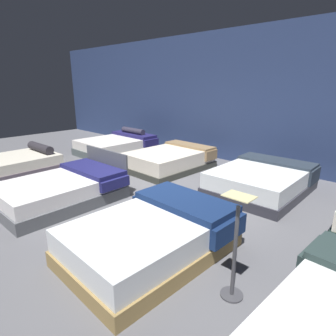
# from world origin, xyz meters

# --- Properties ---
(ground_plane) EXTENTS (18.00, 18.00, 0.02)m
(ground_plane) POSITION_xyz_m (0.00, 0.00, -0.01)
(ground_plane) COLOR #5B5B60
(showroom_back_wall) EXTENTS (18.00, 0.06, 3.50)m
(showroom_back_wall) POSITION_xyz_m (0.00, 3.58, 1.75)
(showroom_back_wall) COLOR navy
(showroom_back_wall) RESTS_ON ground_plane
(bed_0) EXTENTS (1.49, 1.98, 0.65)m
(bed_0) POSITION_xyz_m (-3.63, -1.13, 0.23)
(bed_0) COLOR #584D58
(bed_0) RESTS_ON ground_plane
(bed_1) EXTENTS (1.54, 2.15, 0.83)m
(bed_1) POSITION_xyz_m (-1.18, -1.12, 0.25)
(bed_1) COLOR #505257
(bed_1) RESTS_ON ground_plane
(bed_2) EXTENTS (1.55, 2.13, 0.58)m
(bed_2) POSITION_xyz_m (1.24, -1.15, 0.26)
(bed_2) COLOR olive
(bed_2) RESTS_ON ground_plane
(bed_4) EXTENTS (1.78, 2.14, 0.73)m
(bed_4) POSITION_xyz_m (-3.57, 1.89, 0.25)
(bed_4) COLOR #4A5454
(bed_4) RESTS_ON ground_plane
(bed_5) EXTENTS (1.55, 2.15, 0.53)m
(bed_5) POSITION_xyz_m (-1.21, 1.80, 0.24)
(bed_5) COLOR #32332C
(bed_5) RESTS_ON ground_plane
(bed_6) EXTENTS (1.64, 2.12, 0.54)m
(bed_6) POSITION_xyz_m (1.26, 1.87, 0.25)
(bed_6) COLOR #2A2A33
(bed_6) RESTS_ON ground_plane
(price_sign) EXTENTS (0.28, 0.24, 1.12)m
(price_sign) POSITION_xyz_m (2.40, -1.13, 0.44)
(price_sign) COLOR #3F3F44
(price_sign) RESTS_ON ground_plane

